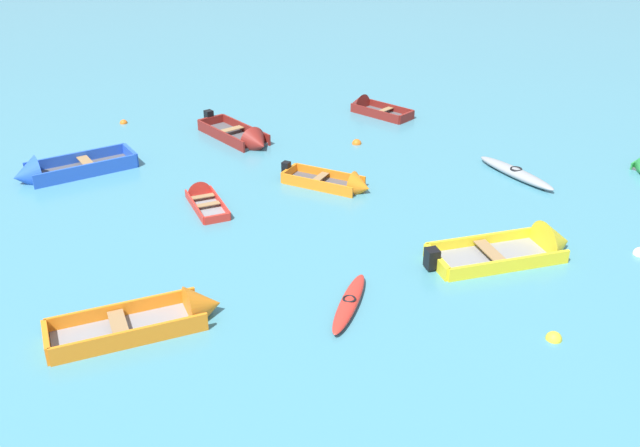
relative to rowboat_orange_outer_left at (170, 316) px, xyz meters
The scene contains 13 objects.
rowboat_orange_outer_left is the anchor object (origin of this frame).
kayak_red_midfield_right 4.66m from the rowboat_orange_outer_left, 15.55° to the left, with size 0.96×3.02×0.28m.
rowboat_maroon_back_row_center 13.10m from the rowboat_orange_outer_left, 93.53° to the left, with size 3.86×3.80×1.23m.
kayak_grey_near_right 14.68m from the rowboat_orange_outer_left, 46.97° to the left, with size 2.75×3.34×0.36m.
rowboat_yellow_distant_center 10.82m from the rowboat_orange_outer_left, 26.21° to the left, with size 4.72×3.17×1.50m.
rowboat_blue_midfield_left 11.29m from the rowboat_orange_outer_left, 129.99° to the left, with size 4.33×3.91×1.37m.
rowboat_orange_far_left 9.60m from the rowboat_orange_outer_left, 67.83° to the left, with size 3.53×2.19×1.05m.
rowboat_red_back_row_left 7.50m from the rowboat_orange_outer_left, 99.07° to the left, with size 2.16×2.85×0.86m.
rowboat_maroon_foreground_center 18.49m from the rowboat_orange_outer_left, 77.23° to the left, with size 3.29×2.80×1.08m.
mooring_buoy_outer_edge 14.13m from the rowboat_orange_outer_left, 74.21° to the left, with size 0.40×0.40×0.40m, color orange.
mooring_buoy_central 13.96m from the rowboat_orange_outer_left, 21.43° to the left, with size 0.44×0.44×0.44m, color silver.
mooring_buoy_near_foreground 9.64m from the rowboat_orange_outer_left, ahead, with size 0.41×0.41×0.41m, color yellow.
mooring_buoy_midfield 16.54m from the rowboat_orange_outer_left, 114.59° to the left, with size 0.34×0.34×0.34m, color orange.
Camera 1 is at (2.33, 0.16, 10.47)m, focal length 39.67 mm.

